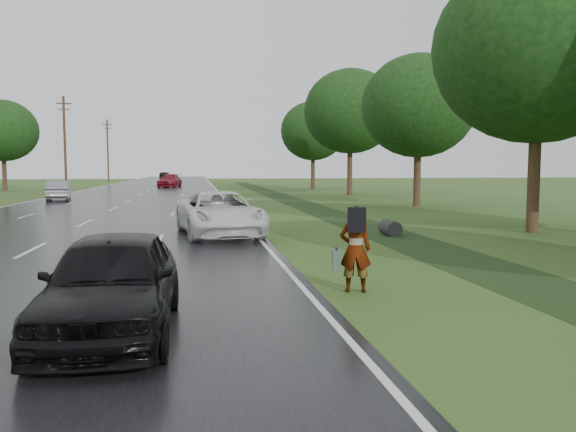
# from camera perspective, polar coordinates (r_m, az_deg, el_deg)

# --- Properties ---
(road) EXTENTS (14.00, 180.00, 0.04)m
(road) POSITION_cam_1_polar(r_m,az_deg,el_deg) (54.22, -14.29, 2.31)
(road) COLOR black
(road) RESTS_ON ground
(edge_stripe_east) EXTENTS (0.12, 180.00, 0.01)m
(edge_stripe_east) POSITION_cam_1_polar(r_m,az_deg,el_deg) (54.06, -7.14, 2.44)
(edge_stripe_east) COLOR silver
(edge_stripe_east) RESTS_ON road
(edge_stripe_west) EXTENTS (0.12, 180.00, 0.01)m
(edge_stripe_west) POSITION_cam_1_polar(r_m,az_deg,el_deg) (55.22, -21.29, 2.19)
(edge_stripe_west) COLOR silver
(edge_stripe_west) RESTS_ON road
(center_line) EXTENTS (0.12, 180.00, 0.01)m
(center_line) POSITION_cam_1_polar(r_m,az_deg,el_deg) (54.22, -14.29, 2.33)
(center_line) COLOR silver
(center_line) RESTS_ON road
(drainage_ditch) EXTENTS (2.20, 120.00, 0.56)m
(drainage_ditch) POSITION_cam_1_polar(r_m,az_deg,el_deg) (28.60, 4.48, 0.20)
(drainage_ditch) COLOR #1B3213
(drainage_ditch) RESTS_ON ground
(utility_pole_far) EXTENTS (1.60, 0.26, 10.00)m
(utility_pole_far) POSITION_cam_1_polar(r_m,az_deg,el_deg) (65.52, -21.73, 7.07)
(utility_pole_far) COLOR #3C2318
(utility_pole_far) RESTS_ON ground
(utility_pole_distant) EXTENTS (1.60, 0.26, 10.00)m
(utility_pole_distant) POSITION_cam_1_polar(r_m,az_deg,el_deg) (95.03, -17.84, 6.43)
(utility_pole_distant) COLOR #3C2318
(utility_pole_distant) RESTS_ON ground
(tree_east_b) EXTENTS (7.60, 7.60, 10.11)m
(tree_east_b) POSITION_cam_1_polar(r_m,az_deg,el_deg) (23.00, 24.12, 15.24)
(tree_east_b) COLOR #3C2318
(tree_east_b) RESTS_ON ground
(tree_east_c) EXTENTS (7.00, 7.00, 9.29)m
(tree_east_c) POSITION_cam_1_polar(r_m,az_deg,el_deg) (35.82, 13.12, 10.82)
(tree_east_c) COLOR #3C2318
(tree_east_c) RESTS_ON ground
(tree_east_d) EXTENTS (8.00, 8.00, 10.76)m
(tree_east_d) POSITION_cam_1_polar(r_m,az_deg,el_deg) (48.99, 6.35, 10.51)
(tree_east_d) COLOR #3C2318
(tree_east_d) RESTS_ON ground
(tree_east_f) EXTENTS (7.20, 7.20, 9.62)m
(tree_east_f) POSITION_cam_1_polar(r_m,az_deg,el_deg) (62.42, 2.57, 8.62)
(tree_east_f) COLOR #3C2318
(tree_east_f) RESTS_ON ground
(tree_west_f) EXTENTS (7.00, 7.00, 9.29)m
(tree_west_f) POSITION_cam_1_polar(r_m,az_deg,el_deg) (65.07, -27.00, 7.73)
(tree_west_f) COLOR #3C2318
(tree_west_f) RESTS_ON ground
(pedestrian) EXTENTS (0.80, 0.78, 1.68)m
(pedestrian) POSITION_cam_1_polar(r_m,az_deg,el_deg) (10.91, 6.75, -3.23)
(pedestrian) COLOR #A5998C
(pedestrian) RESTS_ON ground
(white_pickup) EXTENTS (3.24, 5.79, 1.53)m
(white_pickup) POSITION_cam_1_polar(r_m,az_deg,el_deg) (19.74, -6.96, 0.26)
(white_pickup) COLOR silver
(white_pickup) RESTS_ON road
(dark_sedan) EXTENTS (1.81, 4.35, 1.47)m
(dark_sedan) POSITION_cam_1_polar(r_m,az_deg,el_deg) (8.47, -17.38, -6.44)
(dark_sedan) COLOR black
(dark_sedan) RESTS_ON road
(silver_sedan) EXTENTS (2.18, 4.47, 1.41)m
(silver_sedan) POSITION_cam_1_polar(r_m,az_deg,el_deg) (43.26, -22.27, 2.41)
(silver_sedan) COLOR gray
(silver_sedan) RESTS_ON road
(far_car_red) EXTENTS (2.97, 5.61, 1.55)m
(far_car_red) POSITION_cam_1_polar(r_m,az_deg,el_deg) (67.56, -11.92, 3.53)
(far_car_red) COLOR maroon
(far_car_red) RESTS_ON road
(far_car_dark) EXTENTS (1.95, 4.39, 1.40)m
(far_car_dark) POSITION_cam_1_polar(r_m,az_deg,el_deg) (107.90, -12.37, 3.99)
(far_car_dark) COLOR black
(far_car_dark) RESTS_ON road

